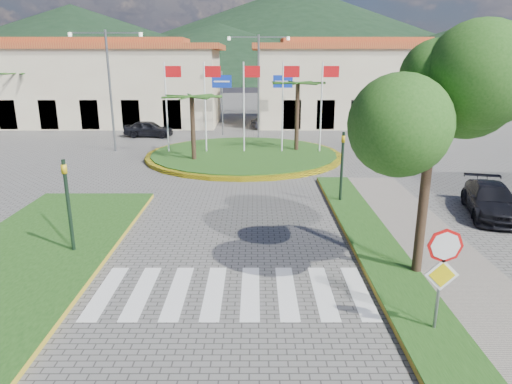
{
  "coord_description": "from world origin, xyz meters",
  "views": [
    {
      "loc": [
        0.74,
        -7.28,
        6.18
      ],
      "look_at": [
        0.76,
        8.0,
        1.71
      ],
      "focal_mm": 32.0,
      "sensor_mm": 36.0,
      "label": 1
    }
  ],
  "objects_px": {
    "car_dark_b": "(270,123)",
    "stop_sign": "(443,265)",
    "deciduous_tree": "(435,98)",
    "car_dark_a": "(149,129)",
    "white_van": "(99,119)",
    "car_side_right": "(491,200)",
    "roundabout_island": "(244,154)"
  },
  "relations": [
    {
      "from": "roundabout_island",
      "to": "deciduous_tree",
      "type": "bearing_deg",
      "value": -72.09
    },
    {
      "from": "roundabout_island",
      "to": "stop_sign",
      "type": "height_order",
      "value": "roundabout_island"
    },
    {
      "from": "roundabout_island",
      "to": "white_van",
      "type": "distance_m",
      "value": 20.12
    },
    {
      "from": "stop_sign",
      "to": "white_van",
      "type": "distance_m",
      "value": 39.27
    },
    {
      "from": "car_dark_a",
      "to": "car_side_right",
      "type": "distance_m",
      "value": 26.84
    },
    {
      "from": "stop_sign",
      "to": "car_side_right",
      "type": "xyz_separation_m",
      "value": [
        5.47,
        8.49,
        -1.15
      ]
    },
    {
      "from": "white_van",
      "to": "car_side_right",
      "type": "distance_m",
      "value": 35.62
    },
    {
      "from": "deciduous_tree",
      "to": "car_dark_b",
      "type": "relative_size",
      "value": 2.07
    },
    {
      "from": "car_side_right",
      "to": "car_dark_a",
      "type": "bearing_deg",
      "value": 147.74
    },
    {
      "from": "white_van",
      "to": "car_dark_a",
      "type": "bearing_deg",
      "value": -158.74
    },
    {
      "from": "deciduous_tree",
      "to": "stop_sign",
      "type": "bearing_deg",
      "value": -101.18
    },
    {
      "from": "car_dark_b",
      "to": "stop_sign",
      "type": "bearing_deg",
      "value": 163.12
    },
    {
      "from": "white_van",
      "to": "car_dark_a",
      "type": "height_order",
      "value": "white_van"
    },
    {
      "from": "roundabout_island",
      "to": "car_side_right",
      "type": "distance_m",
      "value": 15.52
    },
    {
      "from": "deciduous_tree",
      "to": "car_side_right",
      "type": "distance_m",
      "value": 8.61
    },
    {
      "from": "deciduous_tree",
      "to": "white_van",
      "type": "xyz_separation_m",
      "value": [
        -19.67,
        31.27,
        -4.49
      ]
    },
    {
      "from": "car_side_right",
      "to": "deciduous_tree",
      "type": "bearing_deg",
      "value": -117.24
    },
    {
      "from": "white_van",
      "to": "car_dark_b",
      "type": "bearing_deg",
      "value": -119.45
    },
    {
      "from": "stop_sign",
      "to": "deciduous_tree",
      "type": "bearing_deg",
      "value": 78.82
    },
    {
      "from": "roundabout_island",
      "to": "deciduous_tree",
      "type": "height_order",
      "value": "deciduous_tree"
    },
    {
      "from": "deciduous_tree",
      "to": "car_dark_a",
      "type": "xyz_separation_m",
      "value": [
        -13.5,
        25.03,
        -4.5
      ]
    },
    {
      "from": "stop_sign",
      "to": "white_van",
      "type": "xyz_separation_m",
      "value": [
        -19.07,
        34.31,
        -1.11
      ]
    },
    {
      "from": "car_dark_a",
      "to": "car_dark_b",
      "type": "distance_m",
      "value": 11.02
    },
    {
      "from": "car_dark_a",
      "to": "car_dark_b",
      "type": "xyz_separation_m",
      "value": [
        10.05,
        4.52,
        -0.13
      ]
    },
    {
      "from": "car_dark_b",
      "to": "roundabout_island",
      "type": "bearing_deg",
      "value": 148.87
    },
    {
      "from": "roundabout_island",
      "to": "car_dark_b",
      "type": "distance_m",
      "value": 12.72
    },
    {
      "from": "car_dark_a",
      "to": "car_dark_b",
      "type": "bearing_deg",
      "value": -61.5
    },
    {
      "from": "white_van",
      "to": "car_side_right",
      "type": "relative_size",
      "value": 1.11
    },
    {
      "from": "deciduous_tree",
      "to": "car_dark_a",
      "type": "bearing_deg",
      "value": 118.34
    },
    {
      "from": "stop_sign",
      "to": "white_van",
      "type": "relative_size",
      "value": 0.54
    },
    {
      "from": "stop_sign",
      "to": "car_side_right",
      "type": "bearing_deg",
      "value": 57.19
    },
    {
      "from": "stop_sign",
      "to": "car_dark_b",
      "type": "distance_m",
      "value": 32.73
    }
  ]
}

